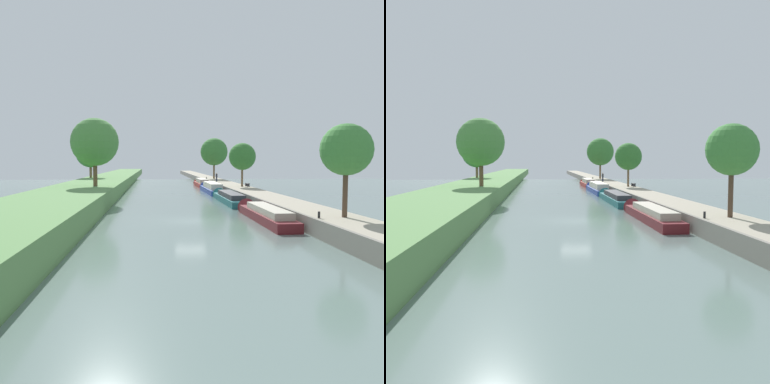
{
  "view_description": "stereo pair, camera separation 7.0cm",
  "coord_description": "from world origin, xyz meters",
  "views": [
    {
      "loc": [
        -3.0,
        -34.31,
        4.96
      ],
      "look_at": [
        1.85,
        18.9,
        1.0
      ],
      "focal_mm": 39.23,
      "sensor_mm": 36.0,
      "label": 1
    },
    {
      "loc": [
        -2.93,
        -34.32,
        4.96
      ],
      "look_at": [
        1.85,
        18.9,
        1.0
      ],
      "focal_mm": 39.23,
      "sensor_mm": 36.0,
      "label": 2
    }
  ],
  "objects": [
    {
      "name": "mooring_bollard_near",
      "position": [
        7.91,
        -7.58,
        1.39
      ],
      "size": [
        0.16,
        0.16,
        0.45
      ],
      "color": "black",
      "rests_on": "right_towpath"
    },
    {
      "name": "park_bench",
      "position": [
        10.97,
        27.37,
        1.51
      ],
      "size": [
        0.44,
        1.5,
        0.47
      ],
      "color": "#333338",
      "rests_on": "right_towpath"
    },
    {
      "name": "narrowboat_red",
      "position": [
        6.1,
        46.02,
        0.66
      ],
      "size": [
        1.82,
        13.54,
        2.06
      ],
      "color": "maroon",
      "rests_on": "ground_plane"
    },
    {
      "name": "right_towpath",
      "position": [
        9.51,
        0.0,
        0.58
      ],
      "size": [
        3.81,
        260.0,
        1.16
      ],
      "color": "#9E937F",
      "rests_on": "ground_plane"
    },
    {
      "name": "stone_quay",
      "position": [
        7.48,
        0.0,
        0.61
      ],
      "size": [
        0.25,
        260.0,
        1.21
      ],
      "color": "gray",
      "rests_on": "ground_plane"
    },
    {
      "name": "tree_rightbank_midnear",
      "position": [
        10.03,
        26.79,
        5.61
      ],
      "size": [
        3.99,
        3.99,
        6.45
      ],
      "color": "brown",
      "rests_on": "right_towpath"
    },
    {
      "name": "tree_rightbank_midfar",
      "position": [
        9.86,
        54.82,
        6.91
      ],
      "size": [
        5.82,
        5.82,
        8.67
      ],
      "color": "brown",
      "rests_on": "right_towpath"
    },
    {
      "name": "left_grassy_bank",
      "position": [
        -11.81,
        0.0,
        0.94
      ],
      "size": [
        8.41,
        260.0,
        1.87
      ],
      "color": "#5B894C",
      "rests_on": "ground_plane"
    },
    {
      "name": "narrowboat_teal",
      "position": [
        5.95,
        15.41,
        0.54
      ],
      "size": [
        1.93,
        14.69,
        1.84
      ],
      "color": "#195B60",
      "rests_on": "ground_plane"
    },
    {
      "name": "tree_leftbank_downstream",
      "position": [
        -14.72,
        45.21,
        6.47
      ],
      "size": [
        5.43,
        5.43,
        7.33
      ],
      "color": "brown",
      "rests_on": "left_grassy_bank"
    },
    {
      "name": "person_walking",
      "position": [
        8.51,
        42.01,
        2.04
      ],
      "size": [
        0.34,
        0.34,
        1.66
      ],
      "color": "#282D42",
      "rests_on": "right_towpath"
    },
    {
      "name": "tree_leftbank_upstream",
      "position": [
        -10.17,
        18.03,
        7.25
      ],
      "size": [
        5.85,
        5.85,
        8.33
      ],
      "color": "brown",
      "rests_on": "left_grassy_bank"
    },
    {
      "name": "tree_rightbank_near",
      "position": [
        9.83,
        -7.24,
        5.7
      ],
      "size": [
        3.49,
        3.49,
        6.3
      ],
      "color": "#4C3828",
      "rests_on": "right_towpath"
    },
    {
      "name": "narrowboat_maroon",
      "position": [
        6.17,
        -0.14,
        0.53
      ],
      "size": [
        1.85,
        13.64,
        1.8
      ],
      "color": "maroon",
      "rests_on": "ground_plane"
    },
    {
      "name": "mooring_bollard_far",
      "position": [
        7.91,
        51.97,
        1.39
      ],
      "size": [
        0.16,
        0.16,
        0.45
      ],
      "color": "black",
      "rests_on": "right_towpath"
    },
    {
      "name": "ground_plane",
      "position": [
        0.0,
        0.0,
        0.0
      ],
      "size": [
        160.0,
        160.0,
        0.0
      ],
      "primitive_type": "plane",
      "color": "slate"
    },
    {
      "name": "narrowboat_blue",
      "position": [
        6.01,
        31.25,
        0.66
      ],
      "size": [
        2.04,
        15.31,
        2.23
      ],
      "color": "#283D93",
      "rests_on": "ground_plane"
    }
  ]
}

